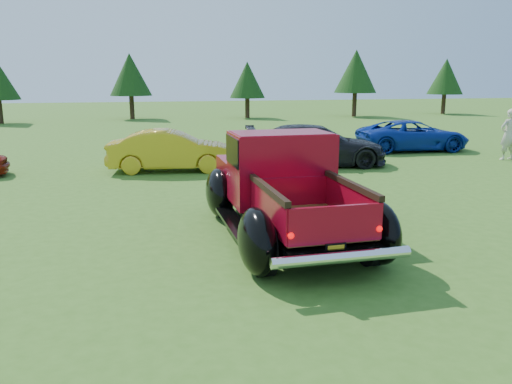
% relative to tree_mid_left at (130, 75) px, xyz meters
% --- Properties ---
extents(ground, '(120.00, 120.00, 0.00)m').
position_rel_tree_mid_left_xyz_m(ground, '(3.00, -31.00, -3.38)').
color(ground, '#39631C').
rests_on(ground, ground).
extents(tree_mid_left, '(3.20, 3.20, 5.00)m').
position_rel_tree_mid_left_xyz_m(tree_mid_left, '(0.00, 0.00, 0.00)').
color(tree_mid_left, '#332114').
rests_on(tree_mid_left, ground).
extents(tree_mid_right, '(2.82, 2.82, 4.40)m').
position_rel_tree_mid_left_xyz_m(tree_mid_right, '(9.00, -1.00, -0.41)').
color(tree_mid_right, '#332114').
rests_on(tree_mid_right, ground).
extents(tree_east, '(3.46, 3.46, 5.40)m').
position_rel_tree_mid_left_xyz_m(tree_east, '(18.00, -1.50, 0.27)').
color(tree_east, '#332114').
rests_on(tree_east, ground).
extents(tree_far_east, '(3.07, 3.07, 4.80)m').
position_rel_tree_mid_left_xyz_m(tree_far_east, '(27.00, -0.50, -0.14)').
color(tree_far_east, '#332114').
rests_on(tree_far_east, ground).
extents(pickup_truck, '(2.72, 5.68, 2.09)m').
position_rel_tree_mid_left_xyz_m(pickup_truck, '(3.24, -30.79, -2.39)').
color(pickup_truck, black).
rests_on(pickup_truck, ground).
extents(show_car_yellow, '(4.45, 2.00, 1.42)m').
position_rel_tree_mid_left_xyz_m(show_car_yellow, '(1.50, -23.22, -2.67)').
color(show_car_yellow, gold).
rests_on(show_car_yellow, ground).
extents(show_car_grey, '(5.41, 2.89, 1.49)m').
position_rel_tree_mid_left_xyz_m(show_car_grey, '(6.73, -23.31, -2.64)').
color(show_car_grey, black).
rests_on(show_car_grey, ground).
extents(show_car_blue, '(4.97, 2.57, 1.34)m').
position_rel_tree_mid_left_xyz_m(show_car_blue, '(12.22, -20.66, -2.71)').
color(show_car_blue, navy).
rests_on(show_car_blue, ground).
extents(spectator, '(0.74, 0.50, 2.00)m').
position_rel_tree_mid_left_xyz_m(spectator, '(14.50, -23.82, -2.38)').
color(spectator, '#BCB7A3').
rests_on(spectator, ground).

